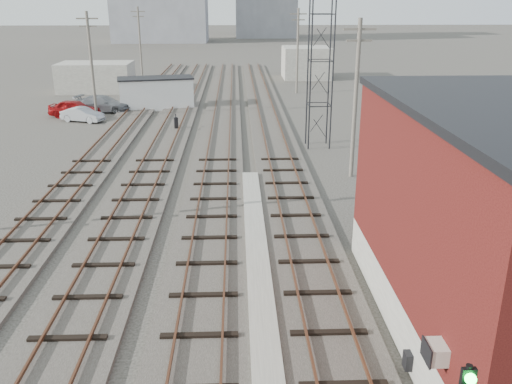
{
  "coord_description": "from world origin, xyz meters",
  "views": [
    {
      "loc": [
        -0.29,
        -2.4,
        9.99
      ],
      "look_at": [
        0.52,
        19.3,
        2.2
      ],
      "focal_mm": 38.0,
      "sensor_mm": 36.0,
      "label": 1
    }
  ],
  "objects_px": {
    "car_grey": "(103,104)",
    "switch_stand": "(176,123)",
    "car_red": "(75,109)",
    "site_trailer": "(156,93)",
    "car_silver": "(83,115)"
  },
  "relations": [
    {
      "from": "car_silver",
      "to": "car_red",
      "type": "bearing_deg",
      "value": 50.89
    },
    {
      "from": "site_trailer",
      "to": "car_red",
      "type": "distance_m",
      "value": 7.76
    },
    {
      "from": "car_red",
      "to": "car_grey",
      "type": "height_order",
      "value": "car_red"
    },
    {
      "from": "car_grey",
      "to": "car_red",
      "type": "bearing_deg",
      "value": 150.34
    },
    {
      "from": "site_trailer",
      "to": "car_red",
      "type": "height_order",
      "value": "site_trailer"
    },
    {
      "from": "car_red",
      "to": "car_silver",
      "type": "height_order",
      "value": "car_red"
    },
    {
      "from": "site_trailer",
      "to": "car_silver",
      "type": "bearing_deg",
      "value": -145.64
    },
    {
      "from": "site_trailer",
      "to": "car_grey",
      "type": "distance_m",
      "value": 4.99
    },
    {
      "from": "switch_stand",
      "to": "car_silver",
      "type": "relative_size",
      "value": 0.34
    },
    {
      "from": "site_trailer",
      "to": "car_silver",
      "type": "relative_size",
      "value": 2.01
    },
    {
      "from": "car_red",
      "to": "car_silver",
      "type": "bearing_deg",
      "value": -138.73
    },
    {
      "from": "car_red",
      "to": "car_grey",
      "type": "bearing_deg",
      "value": -30.87
    },
    {
      "from": "car_red",
      "to": "car_grey",
      "type": "distance_m",
      "value": 3.08
    },
    {
      "from": "car_grey",
      "to": "switch_stand",
      "type": "bearing_deg",
      "value": -125.4
    },
    {
      "from": "switch_stand",
      "to": "car_silver",
      "type": "bearing_deg",
      "value": 138.15
    }
  ]
}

